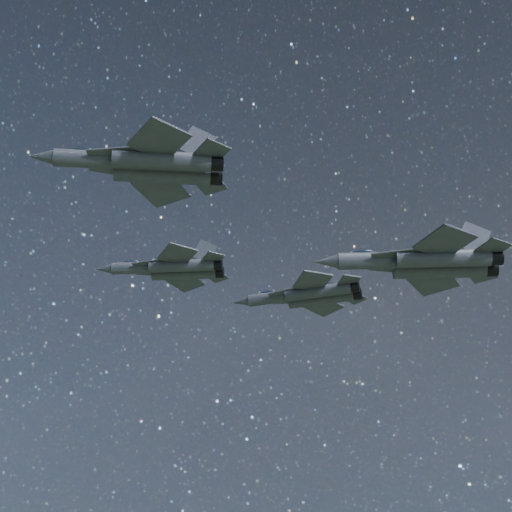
% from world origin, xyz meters
% --- Properties ---
extents(jet_lead, '(15.19, 10.29, 3.82)m').
position_xyz_m(jet_lead, '(-12.30, 2.54, 154.26)').
color(jet_lead, '#333640').
extents(jet_left, '(16.11, 11.36, 4.08)m').
position_xyz_m(jet_left, '(0.56, 12.86, 153.97)').
color(jet_left, '#333640').
extents(jet_right, '(17.82, 11.71, 4.58)m').
position_xyz_m(jet_right, '(-6.13, -16.49, 152.98)').
color(jet_right, '#333640').
extents(jet_slot, '(19.24, 12.96, 4.85)m').
position_xyz_m(jet_slot, '(15.22, 2.90, 149.74)').
color(jet_slot, '#333640').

